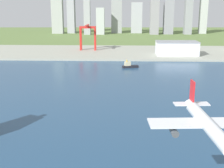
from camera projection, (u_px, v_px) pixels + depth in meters
name	position (u px, v px, depth m)	size (l,w,h in m)	color
ground_plane	(119.00, 85.00, 266.55)	(2400.00, 2400.00, 0.00)	#5E783D
water_bay	(118.00, 107.00, 208.46)	(840.00, 360.00, 0.15)	navy
industrial_pier	(121.00, 52.00, 450.13)	(840.00, 140.00, 2.50)	#9DA090
airplane_landing	(207.00, 124.00, 89.53)	(34.28, 39.84, 12.96)	silver
tugboat_small	(129.00, 65.00, 340.79)	(18.72, 9.58, 9.14)	black
port_crane_red	(88.00, 32.00, 454.75)	(24.40, 38.21, 38.51)	red
warehouse_main	(177.00, 48.00, 413.33)	(56.58, 30.63, 18.90)	silver
distant_skyline	(129.00, 12.00, 754.87)	(391.10, 63.27, 136.81)	#A0A4A0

